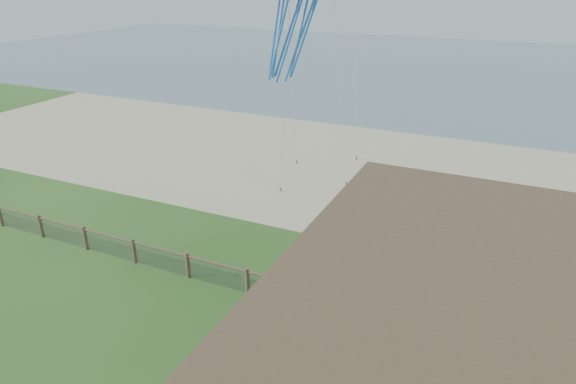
# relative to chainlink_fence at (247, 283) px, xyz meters

# --- Properties ---
(sand_beach) EXTENTS (72.00, 20.00, 0.02)m
(sand_beach) POSITION_rel_chainlink_fence_xyz_m (0.00, 16.00, -0.55)
(sand_beach) COLOR #C6BA8F
(sand_beach) RESTS_ON ground
(ocean) EXTENTS (160.00, 68.00, 0.02)m
(ocean) POSITION_rel_chainlink_fence_xyz_m (0.00, 60.00, -0.55)
(ocean) COLOR slate
(ocean) RESTS_ON ground
(chainlink_fence) EXTENTS (36.20, 0.20, 1.25)m
(chainlink_fence) POSITION_rel_chainlink_fence_xyz_m (0.00, 0.00, 0.00)
(chainlink_fence) COLOR brown
(chainlink_fence) RESTS_ON ground
(picnic_table) EXTENTS (2.09, 1.61, 0.86)m
(picnic_table) POSITION_rel_chainlink_fence_xyz_m (2.39, -1.00, -0.12)
(picnic_table) COLOR brown
(picnic_table) RESTS_ON ground
(octopus_kite) EXTENTS (3.92, 3.43, 6.72)m
(octopus_kite) POSITION_rel_chainlink_fence_xyz_m (-1.44, 7.47, 10.26)
(octopus_kite) COLOR orange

